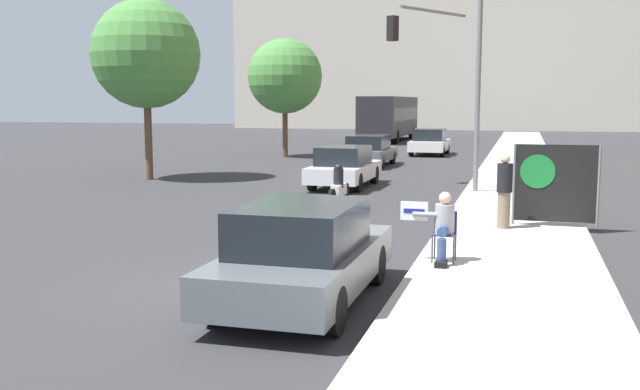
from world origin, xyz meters
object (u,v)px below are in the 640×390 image
at_px(seated_protester, 443,224).
at_px(parked_car_curbside, 303,254).
at_px(traffic_light_pole, 445,62).
at_px(motorcycle_on_road, 339,188).
at_px(city_bus_on_road, 389,116).
at_px(car_on_road_nearest, 344,167).
at_px(jogger_on_sidewalk, 504,191).
at_px(car_on_road_distant, 430,142).
at_px(street_tree_midblock, 285,76).
at_px(protest_banner, 555,183).
at_px(car_on_road_midblock, 369,151).
at_px(street_tree_near_curb, 146,54).

bearing_deg(seated_protester, parked_car_curbside, -128.18).
relative_size(traffic_light_pole, motorcycle_on_road, 2.81).
distance_m(parked_car_curbside, city_bus_on_road, 44.56).
distance_m(traffic_light_pole, car_on_road_nearest, 4.90).
height_order(jogger_on_sidewalk, car_on_road_nearest, jogger_on_sidewalk).
height_order(car_on_road_distant, street_tree_midblock, street_tree_midblock).
distance_m(seated_protester, car_on_road_distant, 27.74).
height_order(protest_banner, car_on_road_midblock, protest_banner).
bearing_deg(protest_banner, jogger_on_sidewalk, -152.35).
height_order(car_on_road_midblock, street_tree_near_curb, street_tree_near_curb).
xyz_separation_m(parked_car_curbside, street_tree_near_curb, (-10.64, 14.51, 3.97)).
distance_m(car_on_road_midblock, city_bus_on_road, 21.78).
relative_size(car_on_road_distant, street_tree_near_curb, 0.62).
height_order(protest_banner, city_bus_on_road, city_bus_on_road).
xyz_separation_m(protest_banner, street_tree_near_curb, (-14.38, 7.40, 3.59)).
xyz_separation_m(protest_banner, city_bus_on_road, (-10.56, 36.91, 0.81)).
relative_size(city_bus_on_road, motorcycle_on_road, 5.39).
relative_size(jogger_on_sidewalk, parked_car_curbside, 0.39).
xyz_separation_m(seated_protester, protest_banner, (2.02, 4.41, 0.31)).
height_order(jogger_on_sidewalk, parked_car_curbside, jogger_on_sidewalk).
xyz_separation_m(traffic_light_pole, street_tree_near_curb, (-11.14, 0.69, 0.48)).
distance_m(jogger_on_sidewalk, parked_car_curbside, 7.07).
relative_size(jogger_on_sidewalk, protest_banner, 0.88).
distance_m(seated_protester, traffic_light_pole, 11.69).
bearing_deg(jogger_on_sidewalk, car_on_road_nearest, -78.61).
height_order(protest_banner, car_on_road_distant, protest_banner).
xyz_separation_m(parked_car_curbside, car_on_road_nearest, (-2.91, 14.18, -0.03)).
bearing_deg(city_bus_on_road, traffic_light_pole, -76.38).
xyz_separation_m(car_on_road_midblock, street_tree_midblock, (-5.46, 4.09, 3.57)).
xyz_separation_m(seated_protester, traffic_light_pole, (-1.22, 11.12, 3.42)).
bearing_deg(city_bus_on_road, parked_car_curbside, -81.19).
xyz_separation_m(protest_banner, traffic_light_pole, (-3.25, 6.71, 3.11)).
bearing_deg(car_on_road_midblock, city_bus_on_road, 97.97).
xyz_separation_m(car_on_road_distant, street_tree_midblock, (-7.27, -3.62, 3.56)).
relative_size(protest_banner, motorcycle_on_road, 0.88).
distance_m(street_tree_near_curb, street_tree_midblock, 12.15).
distance_m(seated_protester, car_on_road_nearest, 12.37).
xyz_separation_m(parked_car_curbside, street_tree_midblock, (-9.26, 26.57, 3.55)).
height_order(car_on_road_nearest, car_on_road_midblock, car_on_road_midblock).
relative_size(seated_protester, street_tree_midblock, 0.20).
relative_size(street_tree_near_curb, street_tree_midblock, 1.07).
bearing_deg(parked_car_curbside, street_tree_near_curb, 126.26).
bearing_deg(car_on_road_distant, street_tree_near_curb, -118.89).
distance_m(car_on_road_distant, city_bus_on_road, 14.69).
height_order(car_on_road_nearest, street_tree_near_curb, street_tree_near_curb).
relative_size(protest_banner, car_on_road_midblock, 0.42).
height_order(seated_protester, protest_banner, protest_banner).
bearing_deg(car_on_road_nearest, parked_car_curbside, -78.39).
distance_m(jogger_on_sidewalk, car_on_road_nearest, 9.45).
bearing_deg(street_tree_near_curb, car_on_road_midblock, 49.38).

